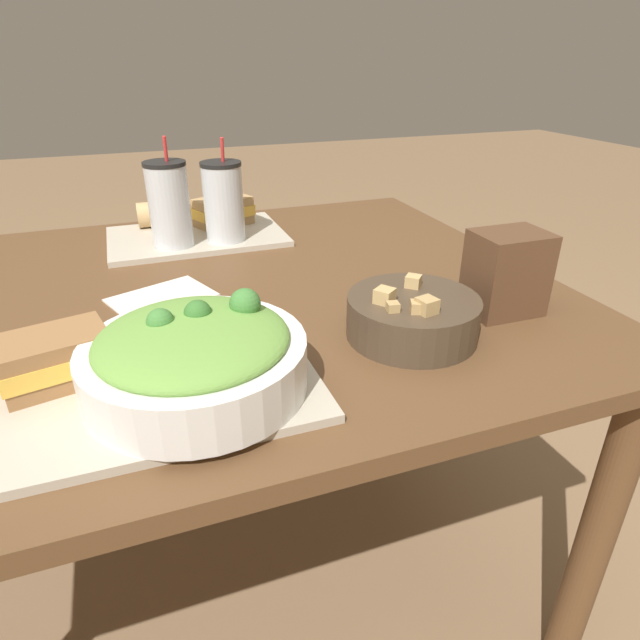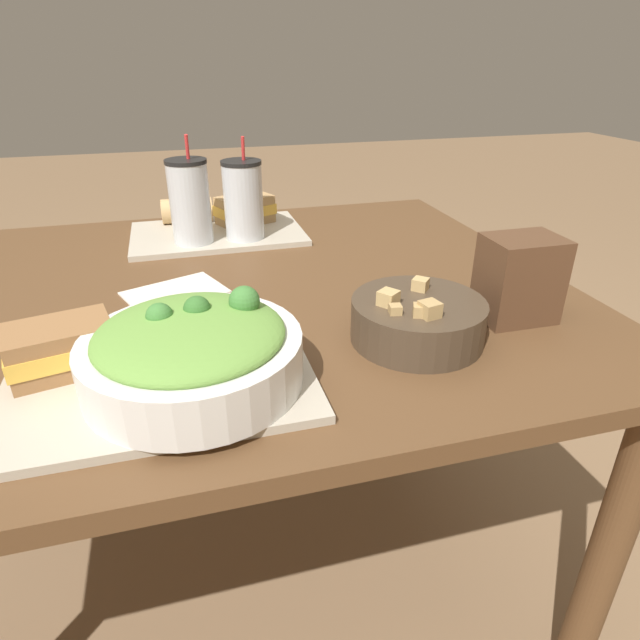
{
  "view_description": "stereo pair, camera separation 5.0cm",
  "coord_description": "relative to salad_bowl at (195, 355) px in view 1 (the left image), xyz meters",
  "views": [
    {
      "loc": [
        -0.06,
        -0.88,
        1.08
      ],
      "look_at": [
        0.16,
        -0.29,
        0.76
      ],
      "focal_mm": 30.0,
      "sensor_mm": 36.0,
      "label": 1
    },
    {
      "loc": [
        -0.01,
        -0.9,
        1.08
      ],
      "look_at": [
        0.16,
        -0.29,
        0.76
      ],
      "focal_mm": 30.0,
      "sensor_mm": 36.0,
      "label": 2
    }
  ],
  "objects": [
    {
      "name": "ground_plane",
      "position": [
        0.01,
        0.31,
        -0.76
      ],
      "size": [
        12.0,
        12.0,
        0.0
      ],
      "primitive_type": "plane",
      "color": "#846647"
    },
    {
      "name": "dining_table",
      "position": [
        0.01,
        0.31,
        -0.14
      ],
      "size": [
        1.34,
        0.99,
        0.7
      ],
      "color": "brown",
      "rests_on": "ground_plane"
    },
    {
      "name": "tray_near",
      "position": [
        -0.04,
        0.01,
        -0.05
      ],
      "size": [
        0.38,
        0.25,
        0.01
      ],
      "color": "#BCB29E",
      "rests_on": "dining_table"
    },
    {
      "name": "tray_far",
      "position": [
        0.09,
        0.62,
        -0.05
      ],
      "size": [
        0.38,
        0.25,
        0.01
      ],
      "color": "#BCB29E",
      "rests_on": "dining_table"
    },
    {
      "name": "salad_bowl",
      "position": [
        0.0,
        0.0,
        0.0
      ],
      "size": [
        0.27,
        0.27,
        0.11
      ],
      "color": "white",
      "rests_on": "tray_near"
    },
    {
      "name": "soup_bowl",
      "position": [
        0.32,
        0.05,
        -0.02
      ],
      "size": [
        0.19,
        0.19,
        0.08
      ],
      "color": "#473828",
      "rests_on": "dining_table"
    },
    {
      "name": "sandwich_near",
      "position": [
        -0.16,
        0.07,
        -0.01
      ],
      "size": [
        0.15,
        0.11,
        0.06
      ],
      "rotation": [
        0.0,
        0.0,
        0.23
      ],
      "color": "olive",
      "rests_on": "tray_near"
    },
    {
      "name": "baguette_near",
      "position": [
        -0.08,
        0.1,
        -0.02
      ],
      "size": [
        0.14,
        0.11,
        0.06
      ],
      "rotation": [
        0.0,
        0.0,
        2.07
      ],
      "color": "tan",
      "rests_on": "tray_near"
    },
    {
      "name": "sandwich_far",
      "position": [
        0.16,
        0.67,
        -0.01
      ],
      "size": [
        0.15,
        0.12,
        0.06
      ],
      "rotation": [
        0.0,
        0.0,
        0.4
      ],
      "color": "tan",
      "rests_on": "tray_far"
    },
    {
      "name": "baguette_far",
      "position": [
        0.03,
        0.71,
        -0.02
      ],
      "size": [
        0.12,
        0.06,
        0.06
      ],
      "rotation": [
        0.0,
        0.0,
        1.53
      ],
      "color": "tan",
      "rests_on": "tray_far"
    },
    {
      "name": "drink_cup_dark",
      "position": [
        0.03,
        0.56,
        0.04
      ],
      "size": [
        0.09,
        0.09,
        0.22
      ],
      "color": "silver",
      "rests_on": "tray_far"
    },
    {
      "name": "drink_cup_red",
      "position": [
        0.15,
        0.56,
        0.03
      ],
      "size": [
        0.09,
        0.09,
        0.21
      ],
      "color": "silver",
      "rests_on": "tray_far"
    },
    {
      "name": "chip_bag",
      "position": [
        0.5,
        0.07,
        0.01
      ],
      "size": [
        0.11,
        0.09,
        0.13
      ],
      "rotation": [
        0.0,
        0.0,
        -0.01
      ],
      "color": "brown",
      "rests_on": "dining_table"
    },
    {
      "name": "napkin_folded",
      "position": [
        -0.02,
        0.31,
        -0.06
      ],
      "size": [
        0.19,
        0.17,
        0.0
      ],
      "color": "silver",
      "rests_on": "dining_table"
    }
  ]
}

